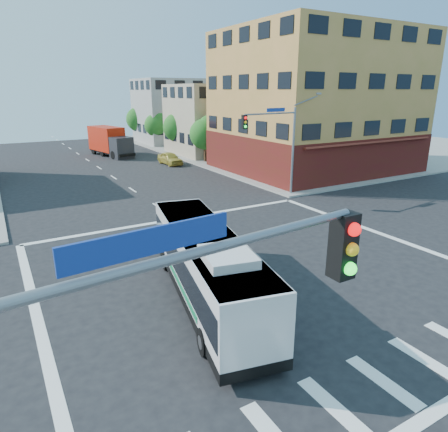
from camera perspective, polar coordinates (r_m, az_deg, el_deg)
ground at (r=19.16m, az=4.80°, el=-8.06°), size 120.00×120.00×0.00m
sidewalk_ne at (r=67.11m, az=12.52°, el=10.12°), size 50.00×50.00×0.15m
corner_building_ne at (r=44.35m, az=12.91°, el=14.05°), size 18.10×15.44×14.00m
building_east_near at (r=55.27m, az=-0.81°, el=13.64°), size 12.06×10.06×9.00m
building_east_far at (r=67.77m, az=-6.81°, el=14.66°), size 12.06×10.06×10.00m
signal_mast_ne at (r=31.40m, az=7.69°, el=11.39°), size 7.91×1.13×8.07m
signal_mast_sw at (r=4.86m, az=-12.29°, el=-25.34°), size 7.91×1.01×8.07m
street_tree_a at (r=47.63m, az=-2.60°, el=11.89°), size 3.60×3.60×5.53m
street_tree_b at (r=54.80m, az=-6.58°, el=12.70°), size 3.80×3.80×5.79m
street_tree_c at (r=62.21m, az=-9.62°, el=12.87°), size 3.40×3.40×5.29m
street_tree_d at (r=69.71m, az=-12.05°, el=13.56°), size 4.00×4.00×6.03m
transit_bus at (r=16.15m, az=-2.52°, el=-7.01°), size 4.45×10.97×3.18m
box_truck at (r=54.99m, az=-15.95°, el=10.12°), size 4.06×8.53×3.70m
parked_car at (r=47.17m, az=-7.72°, el=8.16°), size 1.88×4.22×1.41m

